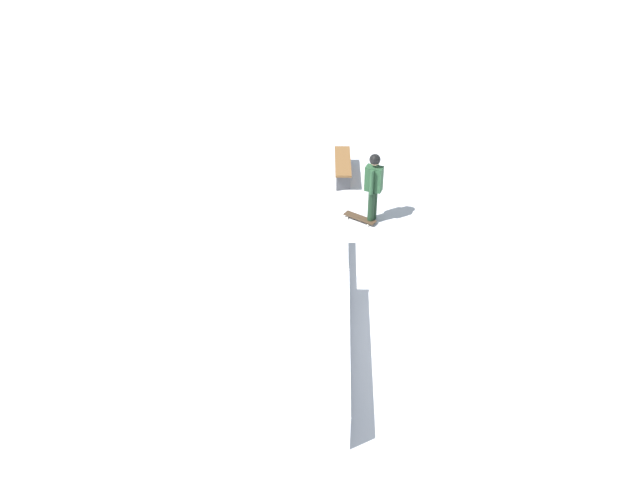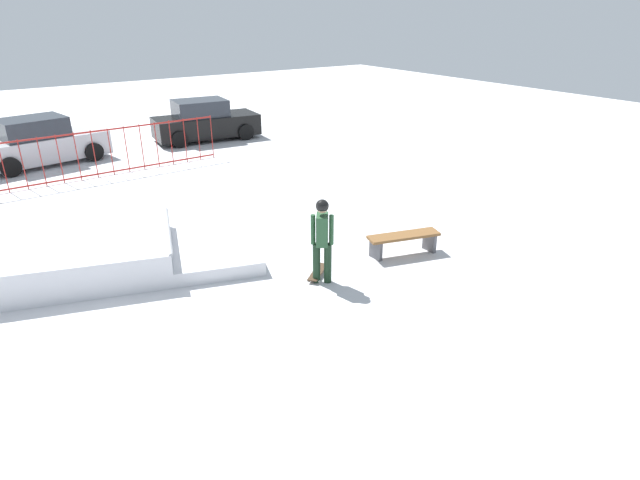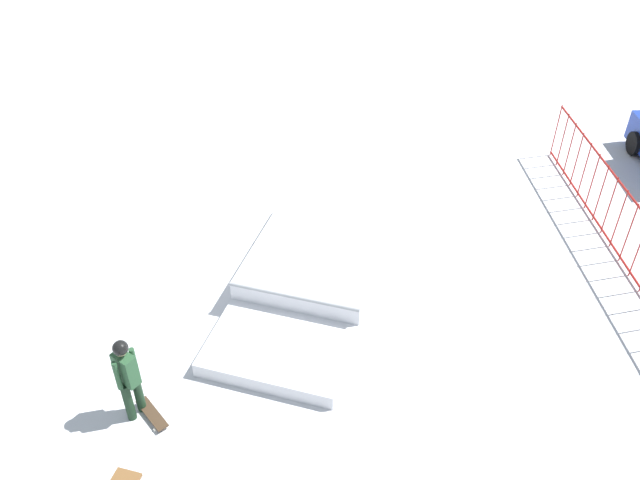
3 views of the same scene
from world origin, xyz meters
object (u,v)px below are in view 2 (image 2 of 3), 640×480
at_px(skater, 322,235).
at_px(parked_car_silver, 41,143).
at_px(skateboard, 318,272).
at_px(parked_car_black, 205,122).
at_px(skate_ramp, 104,255).
at_px(park_bench, 403,240).

bearing_deg(skater, parked_car_silver, 50.84).
height_order(skateboard, parked_car_silver, parked_car_silver).
bearing_deg(parked_car_silver, skater, -86.91).
xyz_separation_m(skater, skateboard, (0.07, 0.27, -0.93)).
bearing_deg(parked_car_silver, parked_car_black, -8.54).
bearing_deg(parked_car_black, parked_car_silver, -171.96).
bearing_deg(parked_car_silver, skateboard, -86.29).
relative_size(skate_ramp, parked_car_silver, 1.36).
distance_m(skateboard, parked_car_silver, 12.61).
bearing_deg(park_bench, parked_car_black, 86.56).
xyz_separation_m(skater, park_bench, (2.17, 0.04, -0.65)).
xyz_separation_m(skater, parked_car_silver, (-3.15, 12.44, -0.28)).
height_order(skateboard, parked_car_black, parked_car_black).
distance_m(skater, skateboard, 0.97).
distance_m(skater, park_bench, 2.27).
relative_size(skateboard, parked_car_silver, 0.17).
bearing_deg(park_bench, skater, -178.89).
bearing_deg(skate_ramp, parked_car_black, 74.09).
bearing_deg(skate_ramp, park_bench, -10.76).
height_order(skate_ramp, parked_car_black, parked_car_black).
bearing_deg(parked_car_black, park_bench, -87.98).
bearing_deg(skate_ramp, skater, -24.25).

